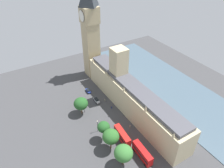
{
  "coord_description": "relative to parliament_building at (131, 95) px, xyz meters",
  "views": [
    {
      "loc": [
        46.41,
        61.34,
        71.17
      ],
      "look_at": [
        1.0,
        -13.89,
        8.19
      ],
      "focal_mm": 33.33,
      "sensor_mm": 36.0,
      "label": 1
    }
  ],
  "objects": [
    {
      "name": "ground_plane",
      "position": [
        1.99,
        1.36,
        -8.17
      ],
      "size": [
        139.05,
        139.05,
        0.0
      ],
      "primitive_type": "plane",
      "color": "#424244"
    },
    {
      "name": "river_thames",
      "position": [
        -29.56,
        1.36,
        -8.05
      ],
      "size": [
        35.38,
        125.15,
        0.25
      ],
      "primitive_type": "cube",
      "color": "#475B6B",
      "rests_on": "ground"
    },
    {
      "name": "parliament_building",
      "position": [
        0.0,
        0.0,
        0.0
      ],
      "size": [
        11.13,
        69.05,
        28.36
      ],
      "color": "#CCBA8E",
      "rests_on": "ground"
    },
    {
      "name": "clock_tower",
      "position": [
        1.48,
        -38.34,
        21.03
      ],
      "size": [
        8.87,
        8.87,
        56.45
      ],
      "color": "tan",
      "rests_on": "ground"
    },
    {
      "name": "car_blue_kerbside",
      "position": [
        12.37,
        -22.57,
        -7.29
      ],
      "size": [
        1.92,
        4.34,
        1.74
      ],
      "rotation": [
        0.0,
        0.0,
        3.12
      ],
      "color": "navy",
      "rests_on": "ground"
    },
    {
      "name": "car_silver_far_end",
      "position": [
        12.2,
        -13.02,
        -7.28
      ],
      "size": [
        2.04,
        4.84,
        1.74
      ],
      "rotation": [
        0.0,
        0.0,
        -0.02
      ],
      "color": "#B7B7BC",
      "rests_on": "ground"
    },
    {
      "name": "double_decker_bus_under_trees",
      "position": [
        14.59,
        15.0,
        -5.54
      ],
      "size": [
        3.27,
        10.65,
        4.75
      ],
      "rotation": [
        0.0,
        0.0,
        3.07
      ],
      "color": "red",
      "rests_on": "ground"
    },
    {
      "name": "double_decker_bus_corner",
      "position": [
        12.61,
        26.13,
        -5.54
      ],
      "size": [
        3.01,
        10.6,
        4.75
      ],
      "rotation": [
        0.0,
        0.0,
        -0.04
      ],
      "color": "red",
      "rests_on": "ground"
    },
    {
      "name": "pedestrian_near_tower",
      "position": [
        8.52,
        -10.79,
        -7.44
      ],
      "size": [
        0.68,
        0.61,
        1.63
      ],
      "rotation": [
        0.0,
        0.0,
        2.02
      ],
      "color": "gray",
      "rests_on": "ground"
    },
    {
      "name": "pedestrian_leading",
      "position": [
        8.12,
        -4.4,
        -7.5
      ],
      "size": [
        0.64,
        0.59,
        1.5
      ],
      "rotation": [
        0.0,
        0.0,
        4.12
      ],
      "color": "navy",
      "rests_on": "ground"
    },
    {
      "name": "pedestrian_by_river_gate",
      "position": [
        7.8,
        11.2,
        -7.41
      ],
      "size": [
        0.7,
        0.7,
        1.69
      ],
      "rotation": [
        0.0,
        0.0,
        0.79
      ],
      "color": "gray",
      "rests_on": "ground"
    },
    {
      "name": "plane_tree_trailing",
      "position": [
        20.88,
        10.4,
        -1.08
      ],
      "size": [
        5.27,
        5.27,
        9.4
      ],
      "color": "brown",
      "rests_on": "ground"
    },
    {
      "name": "plane_tree_midblock",
      "position": [
        22.47,
        -8.89,
        -2.04
      ],
      "size": [
        6.84,
        6.84,
        9.06
      ],
      "color": "brown",
      "rests_on": "ground"
    },
    {
      "name": "plane_tree_opposite_hall",
      "position": [
        20.87,
        16.18,
        -1.1
      ],
      "size": [
        6.7,
        6.7,
        9.95
      ],
      "color": "brown",
      "rests_on": "ground"
    },
    {
      "name": "plane_tree_slot_10",
      "position": [
        20.69,
        24.87,
        -1.46
      ],
      "size": [
        7.02,
        7.02,
        9.72
      ],
      "color": "brown",
      "rests_on": "ground"
    },
    {
      "name": "street_lamp_slot_11",
      "position": [
        21.21,
        5.46,
        -3.63
      ],
      "size": [
        0.56,
        0.56,
        6.54
      ],
      "color": "black",
      "rests_on": "ground"
    },
    {
      "name": "street_lamp_slot_12",
      "position": [
        21.06,
        -8.9,
        -3.62
      ],
      "size": [
        0.56,
        0.56,
        6.56
      ],
      "color": "black",
      "rests_on": "ground"
    }
  ]
}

